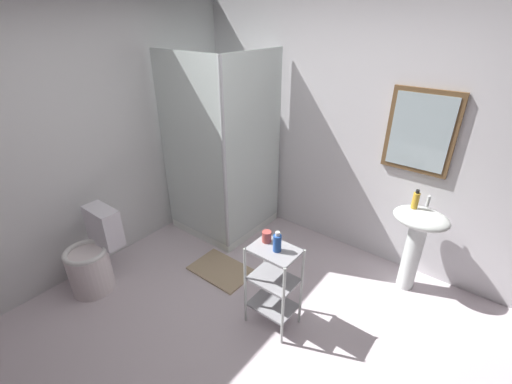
% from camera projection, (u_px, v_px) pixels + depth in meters
% --- Properties ---
extents(ground_plane, '(4.20, 4.20, 0.02)m').
position_uv_depth(ground_plane, '(235.00, 351.00, 2.66)').
color(ground_plane, silver).
extents(wall_back, '(4.20, 0.14, 2.50)m').
position_uv_depth(wall_back, '(357.00, 133.00, 3.36)').
color(wall_back, silver).
rests_on(wall_back, ground_plane).
extents(wall_left, '(0.10, 4.20, 2.50)m').
position_uv_depth(wall_left, '(75.00, 145.00, 3.08)').
color(wall_left, silver).
rests_on(wall_left, ground_plane).
extents(shower_stall, '(0.92, 0.92, 2.00)m').
position_uv_depth(shower_stall, '(225.00, 194.00, 3.93)').
color(shower_stall, white).
rests_on(shower_stall, ground_plane).
extents(pedestal_sink, '(0.46, 0.37, 0.81)m').
position_uv_depth(pedestal_sink, '(417.00, 235.00, 3.01)').
color(pedestal_sink, white).
rests_on(pedestal_sink, ground_plane).
extents(sink_faucet, '(0.03, 0.03, 0.10)m').
position_uv_depth(sink_faucet, '(428.00, 201.00, 2.97)').
color(sink_faucet, silver).
rests_on(sink_faucet, pedestal_sink).
extents(toilet, '(0.37, 0.49, 0.76)m').
position_uv_depth(toilet, '(93.00, 258.00, 3.14)').
color(toilet, white).
rests_on(toilet, ground_plane).
extents(storage_cart, '(0.38, 0.28, 0.74)m').
position_uv_depth(storage_cart, '(273.00, 281.00, 2.70)').
color(storage_cart, silver).
rests_on(storage_cart, ground_plane).
extents(hand_soap_bottle, '(0.05, 0.05, 0.17)m').
position_uv_depth(hand_soap_bottle, '(416.00, 200.00, 2.93)').
color(hand_soap_bottle, gold).
rests_on(hand_soap_bottle, pedestal_sink).
extents(shampoo_bottle_blue, '(0.06, 0.06, 0.16)m').
position_uv_depth(shampoo_bottle_blue, '(277.00, 243.00, 2.51)').
color(shampoo_bottle_blue, '#2553AE').
rests_on(shampoo_bottle_blue, storage_cart).
extents(rinse_cup, '(0.07, 0.07, 0.09)m').
position_uv_depth(rinse_cup, '(267.00, 237.00, 2.63)').
color(rinse_cup, '#B24742').
rests_on(rinse_cup, storage_cart).
extents(bath_mat, '(0.60, 0.40, 0.02)m').
position_uv_depth(bath_mat, '(221.00, 270.00, 3.46)').
color(bath_mat, tan).
rests_on(bath_mat, ground_plane).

